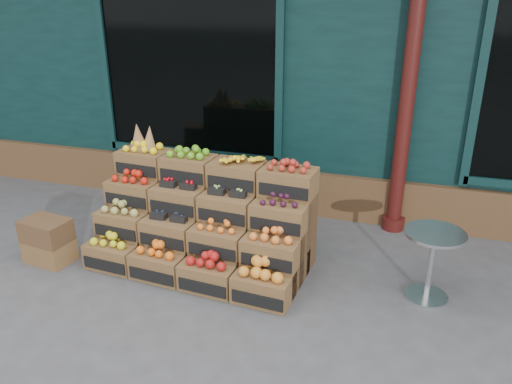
% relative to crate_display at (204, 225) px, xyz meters
% --- Properties ---
extents(ground, '(60.00, 60.00, 0.00)m').
position_rel_crate_display_xyz_m(ground, '(0.76, -0.57, -0.45)').
color(ground, '#434346').
rests_on(ground, ground).
extents(shop_facade, '(12.00, 6.24, 4.80)m').
position_rel_crate_display_xyz_m(shop_facade, '(0.76, 4.54, 1.95)').
color(shop_facade, black).
rests_on(shop_facade, ground).
extents(crate_display, '(2.38, 1.28, 1.44)m').
position_rel_crate_display_xyz_m(crate_display, '(0.00, 0.00, 0.00)').
color(crate_display, brown).
rests_on(crate_display, ground).
extents(spare_crates, '(0.54, 0.41, 0.50)m').
position_rel_crate_display_xyz_m(spare_crates, '(-1.65, -0.53, -0.19)').
color(spare_crates, brown).
rests_on(spare_crates, ground).
extents(bistro_table, '(0.57, 0.57, 0.72)m').
position_rel_crate_display_xyz_m(bistro_table, '(2.37, -0.02, 0.00)').
color(bistro_table, silver).
rests_on(bistro_table, ground).
extents(shopkeeper, '(0.84, 0.66, 2.02)m').
position_rel_crate_display_xyz_m(shopkeeper, '(-1.31, 2.30, 0.57)').
color(shopkeeper, '#1E6C30').
rests_on(shopkeeper, ground).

